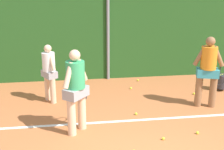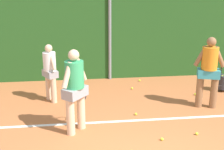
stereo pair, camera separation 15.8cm
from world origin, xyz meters
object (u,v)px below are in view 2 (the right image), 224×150
object	(u,v)px
tennis_ball_8	(136,114)
ball_hopper	(223,82)
tennis_ball_3	(140,80)
tennis_ball_1	(195,94)
player_foreground_near	(75,87)
tennis_ball_4	(162,139)
player_midcourt	(209,69)
tennis_ball_5	(197,134)
tennis_ball_6	(132,88)
player_backcourt_far	(50,70)

from	to	relation	value
tennis_ball_8	ball_hopper	bearing A→B (deg)	25.77
tennis_ball_8	tennis_ball_3	bearing A→B (deg)	76.34
tennis_ball_1	tennis_ball_3	world-z (taller)	same
player_foreground_near	tennis_ball_4	bearing A→B (deg)	-69.98
player_midcourt	tennis_ball_5	world-z (taller)	player_midcourt
ball_hopper	tennis_ball_6	size ratio (longest dim) A/B	7.78
tennis_ball_4	tennis_ball_8	xyz separation A→B (m)	(-0.31, 1.33, 0.00)
player_midcourt	tennis_ball_3	bearing A→B (deg)	135.88
player_foreground_near	tennis_ball_6	bearing A→B (deg)	5.77
player_midcourt	tennis_ball_8	world-z (taller)	player_midcourt
player_backcourt_far	tennis_ball_1	world-z (taller)	player_backcourt_far
player_foreground_near	tennis_ball_8	size ratio (longest dim) A/B	28.80
tennis_ball_4	tennis_ball_6	bearing A→B (deg)	90.99
tennis_ball_5	tennis_ball_8	distance (m)	1.65
tennis_ball_4	tennis_ball_5	xyz separation A→B (m)	(0.84, 0.15, 0.00)
player_midcourt	tennis_ball_6	size ratio (longest dim) A/B	29.03
tennis_ball_3	tennis_ball_8	world-z (taller)	same
tennis_ball_1	tennis_ball_3	bearing A→B (deg)	132.93
tennis_ball_6	ball_hopper	bearing A→B (deg)	-9.67
player_midcourt	tennis_ball_6	world-z (taller)	player_midcourt
tennis_ball_4	tennis_ball_3	bearing A→B (deg)	85.11
player_midcourt	player_backcourt_far	xyz separation A→B (m)	(-4.18, 0.96, -0.16)
tennis_ball_1	tennis_ball_6	world-z (taller)	same
tennis_ball_3	tennis_ball_5	distance (m)	3.89
tennis_ball_4	tennis_ball_6	xyz separation A→B (m)	(-0.06, 3.25, 0.00)
ball_hopper	tennis_ball_3	bearing A→B (deg)	152.55
tennis_ball_3	tennis_ball_4	xyz separation A→B (m)	(-0.34, -4.00, 0.00)
player_midcourt	tennis_ball_6	bearing A→B (deg)	153.49
tennis_ball_4	tennis_ball_5	bearing A→B (deg)	9.94
tennis_ball_1	tennis_ball_4	bearing A→B (deg)	-124.58
tennis_ball_3	tennis_ball_6	size ratio (longest dim) A/B	1.00
player_backcourt_far	tennis_ball_8	world-z (taller)	player_backcourt_far
player_midcourt	tennis_ball_3	xyz separation A→B (m)	(-1.33, 2.37, -1.04)
tennis_ball_1	ball_hopper	bearing A→B (deg)	15.64
player_backcourt_far	tennis_ball_5	distance (m)	4.23
player_backcourt_far	tennis_ball_6	distance (m)	2.69
player_midcourt	tennis_ball_5	bearing A→B (deg)	-102.72
player_backcourt_far	tennis_ball_6	xyz separation A→B (m)	(2.45, 0.66, -0.89)
player_foreground_near	tennis_ball_3	size ratio (longest dim) A/B	28.80
tennis_ball_3	ball_hopper	bearing A→B (deg)	-27.45
player_foreground_near	player_backcourt_far	size ratio (longest dim) A/B	1.16
ball_hopper	player_midcourt	bearing A→B (deg)	-131.74
player_backcourt_far	tennis_ball_8	xyz separation A→B (m)	(2.20, -1.26, -0.89)
tennis_ball_5	tennis_ball_3	bearing A→B (deg)	97.30
tennis_ball_5	tennis_ball_8	world-z (taller)	same
tennis_ball_6	tennis_ball_4	bearing A→B (deg)	-89.01
tennis_ball_4	player_foreground_near	bearing A→B (deg)	159.99
tennis_ball_5	player_foreground_near	bearing A→B (deg)	169.01
player_midcourt	tennis_ball_5	distance (m)	2.00
tennis_ball_3	tennis_ball_5	bearing A→B (deg)	-82.70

